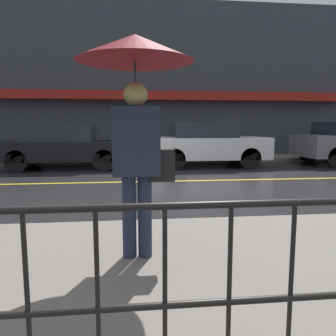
{
  "coord_description": "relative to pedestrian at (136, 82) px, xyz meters",
  "views": [
    {
      "loc": [
        -0.62,
        -8.11,
        1.41
      ],
      "look_at": [
        -0.13,
        -3.72,
        0.83
      ],
      "focal_mm": 35.0,
      "sensor_mm": 36.0,
      "label": 1
    }
  ],
  "objects": [
    {
      "name": "sidewalk_far",
      "position": [
        0.57,
        9.84,
        -1.72
      ],
      "size": [
        28.0,
        1.88,
        0.15
      ],
      "color": "slate",
      "rests_on": "ground_plane"
    },
    {
      "name": "car_black",
      "position": [
        -2.24,
        7.91,
        -1.06
      ],
      "size": [
        4.17,
        1.79,
        1.42
      ],
      "color": "black",
      "rests_on": "ground_plane"
    },
    {
      "name": "sidewalk_near",
      "position": [
        0.57,
        -0.3,
        -1.72
      ],
      "size": [
        28.0,
        3.06,
        0.15
      ],
      "color": "slate",
      "rests_on": "ground_plane"
    },
    {
      "name": "ground_plane",
      "position": [
        0.57,
        5.07,
        -1.79
      ],
      "size": [
        80.0,
        80.0,
        0.0
      ],
      "primitive_type": "plane",
      "color": "#262628"
    },
    {
      "name": "lane_marking",
      "position": [
        0.57,
        5.07,
        -1.79
      ],
      "size": [
        25.2,
        0.12,
        0.01
      ],
      "color": "gold",
      "rests_on": "ground_plane"
    },
    {
      "name": "car_white",
      "position": [
        2.48,
        7.91,
        -1.02
      ],
      "size": [
        3.97,
        1.83,
        1.49
      ],
      "color": "silver",
      "rests_on": "ground_plane"
    },
    {
      "name": "railing_foreground",
      "position": [
        0.57,
        -1.58,
        -1.08
      ],
      "size": [
        12.0,
        0.04,
        0.91
      ],
      "color": "black",
      "rests_on": "sidewalk_near"
    },
    {
      "name": "pedestrian",
      "position": [
        0.0,
        0.0,
        0.0
      ],
      "size": [
        1.06,
        1.06,
        2.06
      ],
      "rotation": [
        0.0,
        0.0,
        3.14
      ],
      "color": "#23283D",
      "rests_on": "sidewalk_near"
    },
    {
      "name": "building_storefront",
      "position": [
        0.57,
        10.9,
        1.41
      ],
      "size": [
        28.0,
        0.85,
        6.48
      ],
      "color": "#383D42",
      "rests_on": "ground_plane"
    }
  ]
}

